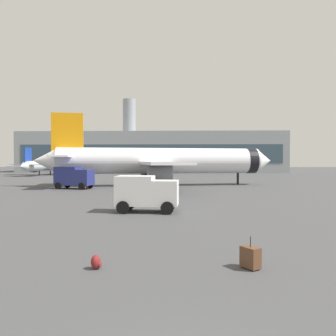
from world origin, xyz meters
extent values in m
cylinder|color=white|center=(-2.64, 45.37, 3.70)|extent=(30.16, 9.60, 3.80)
cone|color=white|center=(13.25, 48.54, 3.70)|extent=(3.06, 4.01, 3.61)
cone|color=white|center=(-18.92, 42.12, 3.70)|extent=(3.81, 3.98, 3.42)
cylinder|color=black|center=(11.09, 48.11, 3.70)|extent=(2.13, 4.08, 3.88)
cube|color=white|center=(-5.19, 53.02, 3.40)|extent=(7.84, 16.63, 0.36)
cube|color=white|center=(-2.06, 37.33, 3.40)|extent=(7.84, 16.63, 0.36)
cylinder|color=gray|center=(-4.70, 50.57, 2.10)|extent=(3.57, 2.78, 2.20)
cylinder|color=gray|center=(-2.55, 39.78, 2.10)|extent=(3.57, 2.78, 2.20)
cube|color=orange|center=(-15.88, 42.73, 7.30)|extent=(4.39, 1.21, 6.40)
cube|color=white|center=(-17.00, 45.77, 4.30)|extent=(3.72, 6.39, 0.24)
cube|color=white|center=(-15.74, 39.49, 4.30)|extent=(3.72, 6.39, 0.24)
cylinder|color=black|center=(9.13, 47.72, 0.90)|extent=(0.36, 0.36, 1.80)
cylinder|color=black|center=(-5.07, 47.33, 0.90)|extent=(0.44, 0.44, 1.80)
cylinder|color=black|center=(-4.13, 42.63, 0.90)|extent=(0.44, 0.44, 1.80)
cylinder|color=silver|center=(-34.62, 82.67, 2.41)|extent=(5.11, 19.73, 2.48)
cone|color=silver|center=(-33.19, 93.15, 2.41)|extent=(2.55, 1.87, 2.36)
cone|color=silver|center=(-36.09, 71.94, 2.41)|extent=(2.49, 2.37, 2.23)
cylinder|color=black|center=(-33.38, 91.73, 2.41)|extent=(2.63, 1.25, 2.53)
cube|color=silver|center=(-39.88, 82.73, 2.22)|extent=(10.77, 4.52, 0.23)
cube|color=silver|center=(-29.54, 81.32, 2.22)|extent=(10.77, 4.52, 0.23)
cylinder|color=gray|center=(-38.27, 82.51, 1.37)|extent=(1.71, 2.26, 1.44)
cylinder|color=gray|center=(-31.15, 81.54, 1.37)|extent=(1.71, 2.26, 1.44)
cube|color=#193899|center=(-35.81, 73.94, 4.76)|extent=(0.62, 2.88, 4.18)
cube|color=silver|center=(-37.93, 73.90, 2.81)|extent=(4.11, 2.21, 0.16)
cube|color=silver|center=(-33.79, 73.34, 2.81)|extent=(4.11, 2.21, 0.16)
cylinder|color=black|center=(-33.56, 90.43, 0.59)|extent=(0.23, 0.23, 1.17)
cylinder|color=black|center=(-36.35, 81.59, 0.59)|extent=(0.29, 0.29, 1.17)
cylinder|color=black|center=(-33.25, 81.17, 0.59)|extent=(0.29, 0.29, 1.17)
cube|color=navy|center=(-12.26, 38.78, 1.52)|extent=(2.11, 2.51, 2.04)
cube|color=#1E232D|center=(-11.56, 38.63, 2.00)|extent=(0.50, 1.95, 0.84)
cube|color=navy|center=(-14.61, 39.29, 1.70)|extent=(3.52, 2.81, 2.40)
cylinder|color=black|center=(-11.90, 39.88, 0.45)|extent=(0.93, 0.41, 0.90)
cylinder|color=black|center=(-12.39, 37.63, 0.45)|extent=(0.93, 0.41, 0.90)
cylinder|color=black|center=(-15.18, 40.59, 0.45)|extent=(0.93, 0.41, 0.90)
cylinder|color=black|center=(-15.67, 38.34, 0.45)|extent=(0.93, 0.41, 0.90)
cube|color=white|center=(-0.98, 19.28, 1.39)|extent=(1.89, 2.11, 1.78)
cube|color=#1E232D|center=(-0.23, 19.23, 1.81)|extent=(0.20, 1.80, 0.74)
cube|color=white|center=(-3.17, 19.42, 1.55)|extent=(2.76, 2.17, 2.10)
cylinder|color=black|center=(-0.69, 20.32, 0.45)|extent=(0.91, 0.28, 0.90)
cylinder|color=black|center=(-0.83, 18.22, 0.45)|extent=(0.91, 0.28, 0.90)
cylinder|color=black|center=(-3.76, 20.52, 0.45)|extent=(0.91, 0.28, 0.90)
cylinder|color=black|center=(-3.90, 18.42, 0.45)|extent=(0.91, 0.28, 0.90)
cube|color=#F2590C|center=(-15.41, 48.12, 0.02)|extent=(0.44, 0.44, 0.04)
cone|color=#F2590C|center=(-15.41, 48.12, 0.38)|extent=(0.36, 0.36, 0.68)
cylinder|color=white|center=(-15.41, 48.12, 0.41)|extent=(0.23, 0.23, 0.10)
cube|color=#F2590C|center=(-12.19, 39.53, 0.02)|extent=(0.44, 0.44, 0.04)
cone|color=#F2590C|center=(-12.19, 39.53, 0.36)|extent=(0.36, 0.36, 0.64)
cylinder|color=white|center=(-12.19, 39.53, 0.39)|extent=(0.23, 0.23, 0.10)
cube|color=#F2590C|center=(-16.53, 40.05, 0.02)|extent=(0.44, 0.44, 0.04)
cone|color=#F2590C|center=(-16.53, 40.05, 0.37)|extent=(0.36, 0.36, 0.66)
cylinder|color=white|center=(-16.53, 40.05, 0.40)|extent=(0.23, 0.23, 0.10)
cube|color=brown|center=(2.40, 6.84, 0.39)|extent=(0.69, 0.75, 0.70)
cylinder|color=black|center=(2.40, 6.84, 0.92)|extent=(0.02, 0.02, 0.36)
cylinder|color=black|center=(2.28, 7.03, 0.04)|extent=(0.08, 0.07, 0.08)
cylinder|color=black|center=(2.53, 6.66, 0.04)|extent=(0.08, 0.07, 0.08)
ellipsoid|color=maroon|center=(-2.86, 6.63, 0.24)|extent=(0.32, 0.40, 0.48)
ellipsoid|color=maroon|center=(-2.72, 6.63, 0.17)|extent=(0.12, 0.28, 0.24)
cube|color=gray|center=(-9.08, 112.54, 6.59)|extent=(87.29, 22.96, 13.18)
cube|color=#334756|center=(-9.08, 101.01, 5.93)|extent=(82.93, 0.10, 5.93)
cylinder|color=gray|center=(-17.34, 112.54, 19.18)|extent=(4.40, 4.40, 12.00)
camera|label=1|loc=(-0.04, -4.61, 3.67)|focal=35.94mm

